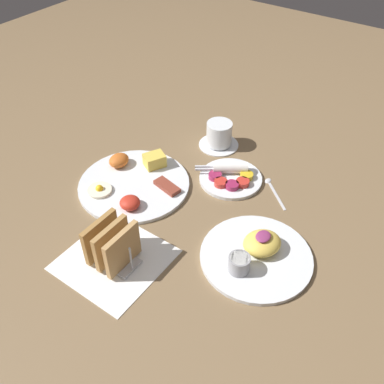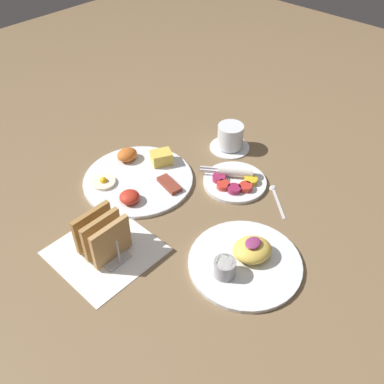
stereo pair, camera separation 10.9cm
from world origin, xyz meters
TOP-DOWN VIEW (x-y plane):
  - ground_plane at (0.00, 0.00)m, footprint 3.00×3.00m
  - napkin_flat at (-0.24, 0.07)m, footprint 0.22×0.22m
  - plate_breakfast at (-0.02, 0.20)m, footprint 0.30×0.30m
  - plate_condiments at (0.15, 0.00)m, footprint 0.17×0.18m
  - plate_foreground at (-0.05, -0.19)m, footprint 0.26×0.26m
  - toast_rack at (-0.24, 0.07)m, footprint 0.10×0.12m
  - coffee_cup at (0.27, 0.11)m, footprint 0.12×0.12m
  - teaspoon at (0.19, -0.11)m, footprint 0.09×0.10m

SIDE VIEW (x-z plane):
  - ground_plane at x=0.00m, z-range 0.00..0.00m
  - napkin_flat at x=-0.24m, z-range 0.00..0.00m
  - teaspoon at x=0.19m, z-range 0.00..0.01m
  - plate_breakfast at x=-0.02m, z-range -0.01..0.03m
  - plate_condiments at x=0.15m, z-range -0.01..0.03m
  - plate_foreground at x=-0.05m, z-range -0.01..0.04m
  - coffee_cup at x=0.27m, z-range 0.00..0.08m
  - toast_rack at x=-0.24m, z-range 0.00..0.10m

